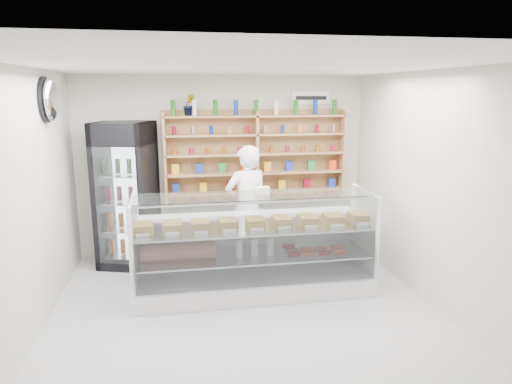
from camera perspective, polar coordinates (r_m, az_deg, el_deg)
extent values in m
plane|color=#A7A7AC|center=(5.33, -0.92, -16.11)|extent=(5.00, 5.00, 0.00)
plane|color=white|center=(4.69, -1.04, 15.55)|extent=(5.00, 5.00, 0.00)
plane|color=beige|center=(7.25, -4.10, 3.31)|extent=(4.50, 0.00, 4.50)
plane|color=beige|center=(2.52, 8.34, -14.71)|extent=(4.50, 0.00, 4.50)
plane|color=beige|center=(5.00, -27.40, -2.24)|extent=(0.00, 5.00, 5.00)
plane|color=beige|center=(5.62, 22.32, -0.27)|extent=(0.00, 5.00, 5.00)
cube|color=white|center=(6.02, -0.24, -11.27)|extent=(3.00, 0.85, 0.25)
cube|color=white|center=(6.23, -0.87, -6.12)|extent=(3.00, 0.05, 0.63)
cube|color=silver|center=(5.88, -0.25, -7.84)|extent=(2.88, 0.75, 0.02)
cube|color=silver|center=(5.76, -0.25, -4.38)|extent=(2.94, 0.78, 0.02)
cube|color=silver|center=(5.41, 0.49, -6.68)|extent=(2.94, 0.12, 1.05)
cube|color=silver|center=(5.60, -0.17, -0.41)|extent=(2.94, 0.59, 0.01)
imported|color=white|center=(6.64, -1.17, -1.87)|extent=(0.75, 0.59, 1.81)
cube|color=black|center=(6.96, -15.85, -0.34)|extent=(0.94, 0.93, 2.13)
cube|color=#350539|center=(6.48, -15.75, 6.86)|extent=(0.73, 0.24, 0.30)
cube|color=silver|center=(6.63, -15.22, -1.78)|extent=(0.62, 0.19, 1.68)
cube|color=#A5714E|center=(7.03, -11.32, 4.37)|extent=(0.04, 0.28, 1.33)
cube|color=#A5714E|center=(7.13, 0.02, 4.73)|extent=(0.04, 0.28, 1.33)
cube|color=#A5714E|center=(7.50, 10.65, 4.90)|extent=(0.04, 0.28, 1.33)
cube|color=#A5714E|center=(7.24, 0.02, 0.10)|extent=(2.80, 0.28, 0.03)
cube|color=#A5714E|center=(7.18, 0.02, 2.44)|extent=(2.80, 0.28, 0.03)
cube|color=#A5714E|center=(7.13, 0.02, 4.81)|extent=(2.80, 0.28, 0.03)
cube|color=#A5714E|center=(7.10, 0.03, 7.21)|extent=(2.80, 0.28, 0.03)
cube|color=#A5714E|center=(7.08, 0.03, 9.47)|extent=(2.80, 0.28, 0.03)
imported|color=#1E6626|center=(6.97, -8.36, 10.75)|extent=(0.19, 0.16, 0.32)
ellipsoid|color=silver|center=(6.00, -24.31, 10.45)|extent=(0.15, 0.50, 0.50)
cube|color=white|center=(7.41, 6.86, 11.60)|extent=(0.62, 0.03, 0.20)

